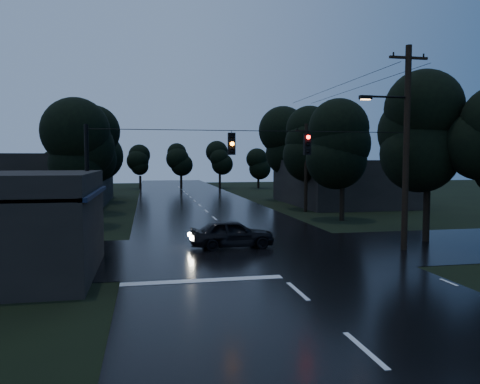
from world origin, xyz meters
name	(u,v)px	position (x,y,z in m)	size (l,w,h in m)	color
ground	(365,351)	(0.00, 0.00, 0.00)	(160.00, 160.00, 0.00)	black
main_road	(206,211)	(0.00, 30.00, 0.00)	(12.00, 120.00, 0.02)	black
cross_street	(252,252)	(0.00, 12.00, 0.00)	(60.00, 9.00, 0.02)	black
building_far_right	(340,182)	(14.00, 34.00, 2.20)	(10.00, 14.00, 4.40)	black
building_far_left	(56,179)	(-14.00, 40.00, 2.50)	(10.00, 16.00, 5.00)	black
utility_pole_main	(405,144)	(7.41, 11.00, 5.26)	(3.50, 0.30, 10.00)	black
utility_pole_far	(306,167)	(8.30, 28.00, 3.88)	(2.00, 0.30, 7.50)	black
anchor_pole_left	(88,194)	(-7.50, 11.00, 3.00)	(0.18, 0.18, 6.00)	black
span_signals	(269,143)	(0.56, 10.99, 5.24)	(15.00, 0.37, 1.12)	black
tree_corner_near	(429,132)	(10.00, 13.00, 5.99)	(4.48, 4.48, 9.44)	black
tree_left_a	(84,148)	(-9.00, 22.00, 5.24)	(3.92, 3.92, 8.26)	black
tree_left_b	(89,145)	(-9.60, 30.00, 5.62)	(4.20, 4.20, 8.85)	black
tree_left_c	(95,145)	(-10.20, 40.00, 5.99)	(4.48, 4.48, 9.44)	black
tree_right_a	(343,144)	(9.00, 22.00, 5.62)	(4.20, 4.20, 8.85)	black
tree_right_b	(313,142)	(9.60, 30.00, 5.99)	(4.48, 4.48, 9.44)	black
tree_right_c	(286,142)	(10.20, 40.00, 6.37)	(4.76, 4.76, 10.03)	black
car	(232,233)	(-0.77, 13.29, 0.73)	(1.72, 4.29, 1.46)	black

